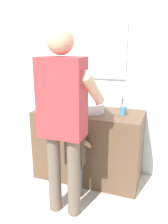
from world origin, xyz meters
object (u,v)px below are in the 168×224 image
object	(u,v)px
child_toddler	(75,153)
adult_parent	(63,110)
toothbrush_cup	(123,110)
soap_bottle	(58,103)

from	to	relation	value
child_toddler	adult_parent	world-z (taller)	adult_parent
toothbrush_cup	child_toddler	xyz separation A→B (m)	(-0.39, -0.40, -0.39)
toothbrush_cup	child_toddler	distance (m)	0.68
toothbrush_cup	adult_parent	world-z (taller)	adult_parent
toothbrush_cup	child_toddler	bearing A→B (deg)	-134.19
soap_bottle	toothbrush_cup	bearing A→B (deg)	0.80
child_toddler	toothbrush_cup	bearing A→B (deg)	45.81
child_toddler	soap_bottle	bearing A→B (deg)	133.69
adult_parent	child_toddler	bearing A→B (deg)	88.10
child_toddler	adult_parent	size ratio (longest dim) A/B	0.49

